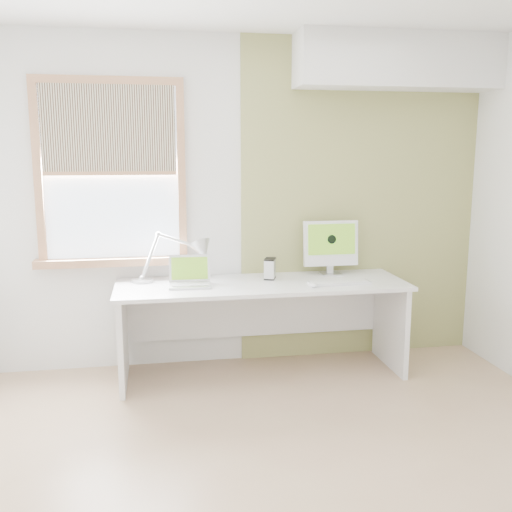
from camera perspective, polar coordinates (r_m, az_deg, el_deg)
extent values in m
cube|color=tan|center=(3.36, 3.30, -20.58)|extent=(4.00, 3.50, 0.02)
cube|color=white|center=(4.63, -1.52, 5.22)|extent=(4.00, 0.02, 2.60)
cube|color=white|center=(1.31, 22.04, -8.97)|extent=(4.00, 0.02, 2.60)
cube|color=#9A9A58|center=(4.86, 10.32, 5.30)|extent=(2.00, 0.02, 2.60)
cube|color=white|center=(4.80, 13.86, 18.28)|extent=(1.60, 0.40, 0.42)
cube|color=#AF7953|center=(4.60, -20.84, 7.65)|extent=(0.06, 0.06, 1.42)
cube|color=#AF7953|center=(4.53, -7.42, 8.20)|extent=(0.06, 0.06, 1.42)
cube|color=#AF7953|center=(4.56, -14.58, 16.54)|extent=(1.00, 0.06, 0.06)
cube|color=#AF7953|center=(4.59, -13.83, -0.54)|extent=(1.20, 0.14, 0.06)
cube|color=#D1E2F9|center=(4.55, -14.17, 7.98)|extent=(1.00, 0.01, 1.30)
cube|color=beige|center=(4.51, -14.40, 12.09)|extent=(0.98, 0.02, 0.65)
cube|color=#AF7953|center=(4.51, -14.21, 7.96)|extent=(0.98, 0.03, 0.03)
cube|color=white|center=(4.37, 0.61, -2.87)|extent=(2.20, 0.70, 0.03)
cube|color=white|center=(4.40, -13.09, -7.96)|extent=(0.04, 0.64, 0.70)
cube|color=white|center=(4.76, 13.21, -6.57)|extent=(0.04, 0.64, 0.70)
cube|color=white|center=(4.74, -0.11, -5.11)|extent=(2.08, 0.02, 0.48)
cylinder|color=silver|center=(4.47, -11.23, -2.40)|extent=(0.18, 0.18, 0.02)
sphere|color=silver|center=(4.47, -11.24, -2.19)|extent=(0.05, 0.05, 0.05)
cylinder|color=silver|center=(4.45, -10.46, -0.04)|extent=(0.16, 0.05, 0.34)
sphere|color=silver|center=(4.43, -9.66, 2.14)|extent=(0.05, 0.05, 0.04)
cylinder|color=silver|center=(4.44, -7.68, 1.50)|extent=(0.31, 0.03, 0.13)
sphere|color=silver|center=(4.46, -5.71, 0.87)|extent=(0.04, 0.04, 0.04)
cone|color=silver|center=(4.48, -5.35, 0.53)|extent=(0.26, 0.28, 0.21)
cube|color=silver|center=(4.28, -6.56, -2.90)|extent=(0.32, 0.23, 0.02)
cube|color=#B2B5B7|center=(4.27, -6.56, -2.78)|extent=(0.27, 0.14, 0.00)
cube|color=silver|center=(4.36, -6.61, -1.20)|extent=(0.31, 0.08, 0.20)
cube|color=#53811A|center=(4.35, -6.61, -1.22)|extent=(0.27, 0.06, 0.16)
cylinder|color=silver|center=(4.50, 1.19, -2.17)|extent=(0.07, 0.07, 0.02)
cube|color=silver|center=(4.48, 1.19, -1.42)|extent=(0.05, 0.01, 0.10)
cube|color=#194C99|center=(4.48, 1.21, -1.43)|extent=(0.04, 0.00, 0.07)
cube|color=silver|center=(4.48, 1.40, -1.26)|extent=(0.11, 0.14, 0.16)
cube|color=black|center=(4.47, 1.40, -0.30)|extent=(0.12, 0.15, 0.01)
cube|color=black|center=(4.50, 1.39, -2.20)|extent=(0.12, 0.15, 0.01)
cube|color=silver|center=(4.69, 7.42, -1.77)|extent=(0.16, 0.15, 0.01)
cube|color=silver|center=(4.70, 7.34, -0.79)|extent=(0.05, 0.02, 0.15)
cube|color=white|center=(4.66, 7.43, 1.26)|extent=(0.44, 0.08, 0.37)
cube|color=#53811A|center=(4.63, 7.53, 1.66)|extent=(0.39, 0.03, 0.24)
cylinder|color=black|center=(4.63, 7.54, 1.65)|extent=(0.07, 0.01, 0.07)
cube|color=white|center=(4.37, 8.28, -2.65)|extent=(0.47, 0.15, 0.02)
cube|color=white|center=(4.37, 8.29, -2.53)|extent=(0.44, 0.11, 0.00)
ellipsoid|color=white|center=(4.25, 5.73, -2.87)|extent=(0.07, 0.10, 0.03)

